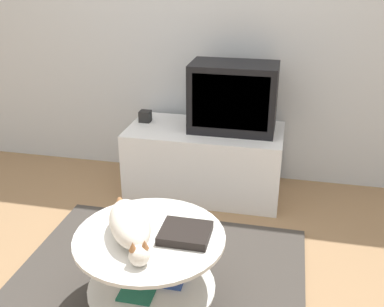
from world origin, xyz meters
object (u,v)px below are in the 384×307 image
cat (130,225)px  tv (233,97)px  speaker (145,116)px  dvd_box (185,233)px

cat → tv: bearing=137.8°
speaker → cat: 1.42m
speaker → dvd_box: (0.61, -1.30, -0.09)m
tv → cat: 1.39m
speaker → cat: bearing=-74.9°
cat → dvd_box: bearing=74.9°
dvd_box → cat: bearing=-165.0°
tv → speaker: 0.68m
tv → dvd_box: tv is taller
tv → speaker: (-0.65, 0.03, -0.20)m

